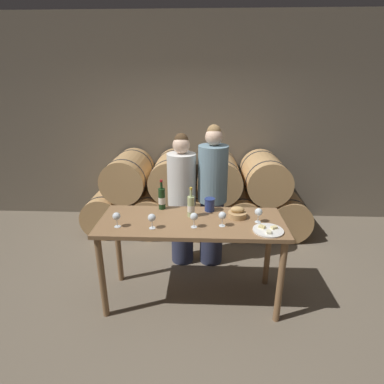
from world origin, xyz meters
The scene contains 16 objects.
ground_plane centered at (0.00, 0.00, 0.00)m, with size 10.00×10.00×0.00m, color #726654.
stone_wall_back centered at (0.00, 2.26, 1.60)m, with size 10.00×0.12×3.20m.
barrel_stack centered at (0.00, 1.66, 0.57)m, with size 3.40×0.95×1.22m.
tasting_table centered at (0.00, 0.00, 0.82)m, with size 1.83×0.70×0.94m.
person_left centered at (-0.15, 0.74, 0.86)m, with size 0.35×0.35×1.68m.
person_right centered at (0.23, 0.74, 0.91)m, with size 0.35×0.35×1.78m.
wine_bottle_red centered at (-0.33, 0.28, 1.06)m, with size 0.07×0.07×0.33m.
wine_bottle_white centered at (-0.01, 0.10, 1.05)m, with size 0.07×0.07×0.31m.
blue_crock centered at (0.18, 0.25, 1.02)m, with size 0.11×0.11×0.14m.
bread_basket centered at (0.46, 0.09, 0.99)m, with size 0.19×0.19×0.12m.
cheese_plate centered at (0.72, -0.19, 0.95)m, with size 0.28×0.28×0.04m.
wine_glass_far_left centered at (-0.70, -0.16, 1.05)m, with size 0.07×0.07×0.15m.
wine_glass_left centered at (-0.36, -0.18, 1.05)m, with size 0.07×0.07×0.15m.
wine_glass_center centered at (0.03, -0.14, 1.05)m, with size 0.07×0.07×0.15m.
wine_glass_right centered at (0.30, -0.11, 1.05)m, with size 0.07×0.07×0.15m.
wine_glass_far_right centered at (0.65, -0.01, 1.05)m, with size 0.07×0.07×0.15m.
Camera 1 is at (0.11, -2.67, 2.25)m, focal length 28.00 mm.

